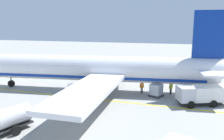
{
  "coord_description": "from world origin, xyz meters",
  "views": [
    {
      "loc": [
        -12.6,
        5.74,
        9.73
      ],
      "look_at": [
        19.68,
        16.19,
        3.16
      ],
      "focal_mm": 36.14,
      "sensor_mm": 36.0,
      "label": 1
    }
  ],
  "objects_px": {
    "airliner_foreground": "(96,69)",
    "service_truck_pushback": "(202,94)",
    "cargo_container_near": "(156,90)",
    "crew_loader_left": "(210,84)",
    "crew_loader_right": "(171,88)",
    "crew_supervisor": "(142,87)"
  },
  "relations": [
    {
      "from": "airliner_foreground",
      "to": "service_truck_pushback",
      "type": "xyz_separation_m",
      "value": [
        -1.73,
        -15.06,
        -1.97
      ]
    },
    {
      "from": "cargo_container_near",
      "to": "crew_loader_left",
      "type": "distance_m",
      "value": 9.5
    },
    {
      "from": "crew_loader_right",
      "to": "crew_supervisor",
      "type": "distance_m",
      "value": 4.18
    },
    {
      "from": "crew_loader_left",
      "to": "crew_loader_right",
      "type": "height_order",
      "value": "crew_loader_left"
    },
    {
      "from": "airliner_foreground",
      "to": "cargo_container_near",
      "type": "relative_size",
      "value": 19.27
    },
    {
      "from": "crew_loader_left",
      "to": "service_truck_pushback",
      "type": "bearing_deg",
      "value": 168.53
    },
    {
      "from": "airliner_foreground",
      "to": "service_truck_pushback",
      "type": "relative_size",
      "value": 6.25
    },
    {
      "from": "crew_loader_left",
      "to": "crew_loader_right",
      "type": "bearing_deg",
      "value": 127.2
    },
    {
      "from": "airliner_foreground",
      "to": "crew_supervisor",
      "type": "bearing_deg",
      "value": -84.17
    },
    {
      "from": "service_truck_pushback",
      "to": "crew_loader_right",
      "type": "distance_m",
      "value": 5.23
    },
    {
      "from": "cargo_container_near",
      "to": "crew_loader_left",
      "type": "relative_size",
      "value": 1.24
    },
    {
      "from": "crew_supervisor",
      "to": "cargo_container_near",
      "type": "bearing_deg",
      "value": -110.07
    },
    {
      "from": "service_truck_pushback",
      "to": "crew_loader_right",
      "type": "height_order",
      "value": "service_truck_pushback"
    },
    {
      "from": "crew_loader_right",
      "to": "airliner_foreground",
      "type": "bearing_deg",
      "value": 98.07
    },
    {
      "from": "service_truck_pushback",
      "to": "crew_loader_right",
      "type": "relative_size",
      "value": 3.87
    },
    {
      "from": "service_truck_pushback",
      "to": "crew_supervisor",
      "type": "xyz_separation_m",
      "value": [
        2.44,
        8.13,
        -0.37
      ]
    },
    {
      "from": "crew_supervisor",
      "to": "service_truck_pushback",
      "type": "bearing_deg",
      "value": -106.7
    },
    {
      "from": "cargo_container_near",
      "to": "crew_loader_right",
      "type": "height_order",
      "value": "cargo_container_near"
    },
    {
      "from": "service_truck_pushback",
      "to": "cargo_container_near",
      "type": "bearing_deg",
      "value": 74.58
    },
    {
      "from": "airliner_foreground",
      "to": "crew_loader_left",
      "type": "xyz_separation_m",
      "value": [
        5.79,
        -16.59,
        -2.36
      ]
    },
    {
      "from": "service_truck_pushback",
      "to": "cargo_container_near",
      "type": "distance_m",
      "value": 6.17
    },
    {
      "from": "service_truck_pushback",
      "to": "crew_loader_left",
      "type": "distance_m",
      "value": 7.68
    }
  ]
}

